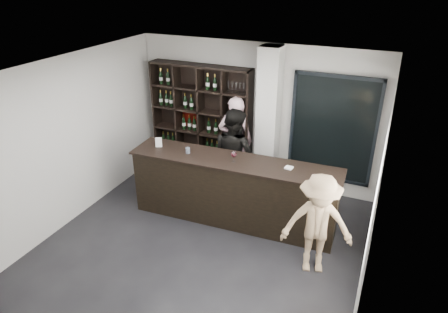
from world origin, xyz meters
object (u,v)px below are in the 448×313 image
at_px(taster_pink, 235,141).
at_px(customer, 317,225).
at_px(taster_black, 234,155).
at_px(tasting_counter, 233,191).
at_px(wine_shelf, 201,121).

height_order(taster_pink, customer, taster_pink).
bearing_deg(taster_pink, taster_black, 95.57).
bearing_deg(customer, taster_pink, 120.13).
bearing_deg(tasting_counter, taster_black, 108.86).
bearing_deg(taster_black, wine_shelf, -9.55).
xyz_separation_m(wine_shelf, taster_pink, (0.85, -0.17, -0.25)).
bearing_deg(taster_pink, tasting_counter, 96.27).
bearing_deg(wine_shelf, tasting_counter, -47.49).
distance_m(tasting_counter, taster_pink, 1.43).
bearing_deg(wine_shelf, taster_black, -34.25).
height_order(wine_shelf, taster_pink, wine_shelf).
bearing_deg(customer, tasting_counter, 140.17).
height_order(tasting_counter, customer, customer).
distance_m(wine_shelf, taster_black, 1.30).
bearing_deg(tasting_counter, wine_shelf, 130.03).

